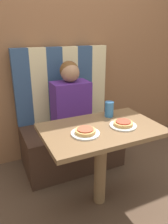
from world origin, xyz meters
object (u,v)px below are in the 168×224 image
Objects in this scene: plate_left at (85,133)px; drinking_cup at (109,109)px; person at (71,97)px; pizza_left at (85,131)px; plate_right at (123,126)px; pizza_right at (123,123)px.

plate_left is 1.59× the size of drinking_cup.
pizza_left is (-0.16, -0.69, -0.04)m from person.
pizza_left is (-0.32, -0.00, 0.02)m from plate_right.
pizza_left is at bearing -180.00° from plate_right.
plate_left is 0.40m from drinking_cup.
drinking_cup is at bearing 34.16° from plate_left.
pizza_right is 1.15× the size of drinking_cup.
person reaches higher than plate_right.
pizza_right is at bearing -91.80° from drinking_cup.
plate_left is 1.38× the size of pizza_right.
plate_right is at bearing 90.00° from pizza_right.
plate_right is 1.59× the size of drinking_cup.
plate_right is 0.32m from pizza_left.
pizza_left reaches higher than plate_left.
plate_left is at bearing -145.84° from drinking_cup.
person is at bearing 76.85° from plate_left.
drinking_cup is at bearing 88.20° from pizza_right.
person is 0.71m from pizza_right.
drinking_cup is at bearing 88.20° from plate_right.
person is at bearing 76.85° from pizza_left.
plate_right is 0.02m from pizza_right.
drinking_cup reaches higher than pizza_right.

